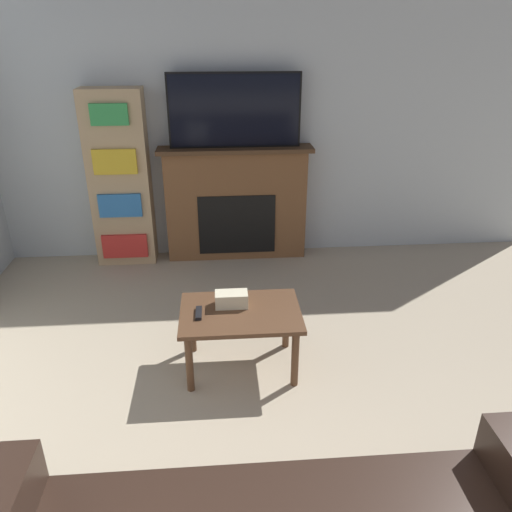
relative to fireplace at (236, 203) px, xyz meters
name	(u,v)px	position (x,y,z in m)	size (l,w,h in m)	color
wall_back	(253,120)	(0.18, 0.14, 0.78)	(5.94, 0.06, 2.70)	silver
fireplace	(236,203)	(0.00, 0.00, 0.00)	(1.48, 0.28, 1.13)	brown
tv	(235,111)	(0.00, -0.02, 0.90)	(1.22, 0.03, 0.68)	black
coffee_table	(241,320)	(-0.05, -1.87, -0.18)	(0.81, 0.56, 0.45)	brown
tissue_box	(231,299)	(-0.11, -1.79, -0.06)	(0.22, 0.12, 0.10)	beige
remote_control	(199,313)	(-0.33, -1.89, -0.10)	(0.04, 0.15, 0.02)	black
bookshelf	(120,180)	(-1.11, -0.02, 0.27)	(0.56, 0.29, 1.68)	tan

